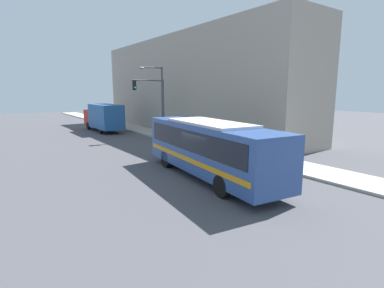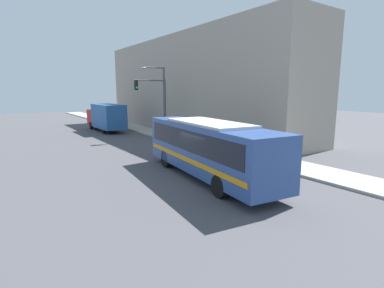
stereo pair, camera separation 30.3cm
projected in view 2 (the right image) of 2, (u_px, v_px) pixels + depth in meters
The scene contains 9 objects.
ground_plane at pixel (208, 180), 15.63m from camera, with size 120.00×120.00×0.00m, color #47474C.
sidewalk at pixel (145, 130), 35.17m from camera, with size 2.85×70.00×0.15m.
building_facade at pixel (191, 85), 34.16m from camera, with size 6.00×31.68×10.47m.
city_bus at pixel (208, 146), 15.79m from camera, with size 3.67×10.49×3.04m.
delivery_truck at pixel (106, 117), 34.60m from camera, with size 2.32×7.64×3.12m.
fire_hydrant at pixel (242, 151), 20.67m from camera, with size 0.25×0.33×0.75m.
traffic_light_pole at pixel (155, 98), 28.50m from camera, with size 3.28×0.35×5.58m.
street_lamp at pixel (161, 95), 29.22m from camera, with size 2.51×0.28×6.74m.
pedestrian_near_corner at pixel (192, 133), 26.44m from camera, with size 0.34×0.34×1.63m.
Camera 2 is at (-9.21, -11.95, 4.61)m, focal length 28.00 mm.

